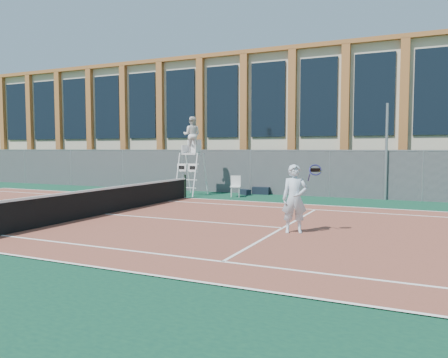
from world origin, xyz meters
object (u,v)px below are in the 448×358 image
at_px(steel_pole, 386,152).
at_px(umpire_chair, 192,137).
at_px(tennis_player, 295,199).
at_px(plastic_chair, 236,184).

bearing_deg(steel_pole, umpire_chair, -169.55).
height_order(steel_pole, tennis_player, steel_pole).
bearing_deg(plastic_chair, steel_pole, 14.23).
bearing_deg(steel_pole, tennis_player, -99.87).
bearing_deg(tennis_player, steel_pole, 80.13).
bearing_deg(umpire_chair, tennis_player, -46.07).
relative_size(umpire_chair, tennis_player, 2.12).
xyz_separation_m(steel_pole, umpire_chair, (-8.93, -1.65, 0.72)).
height_order(umpire_chair, plastic_chair, umpire_chair).
bearing_deg(plastic_chair, umpire_chair, 179.51).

